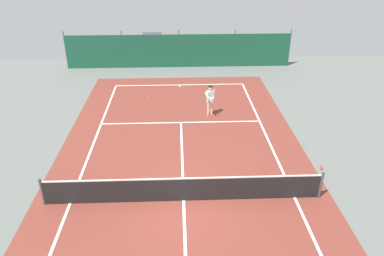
{
  "coord_description": "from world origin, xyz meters",
  "views": [
    {
      "loc": [
        -0.15,
        -10.87,
        8.61
      ],
      "look_at": [
        0.47,
        4.03,
        0.9
      ],
      "focal_mm": 34.82,
      "sensor_mm": 36.0,
      "label": 1
    }
  ],
  "objects": [
    {
      "name": "tennis_player",
      "position": [
        1.58,
        7.32,
        0.96
      ],
      "size": [
        0.57,
        0.82,
        1.64
      ],
      "rotation": [
        0.0,
        0.0,
        3.49
      ],
      "color": "beige",
      "rests_on": "ground"
    },
    {
      "name": "parked_car",
      "position": [
        -2.08,
        18.62,
        0.84
      ],
      "size": [
        2.13,
        4.26,
        1.68
      ],
      "rotation": [
        0.0,
        0.0,
        0.03
      ],
      "color": "silver",
      "rests_on": "ground"
    },
    {
      "name": "water_bottle",
      "position": [
        5.72,
        1.76,
        0.12
      ],
      "size": [
        0.08,
        0.08,
        0.24
      ],
      "primitive_type": "cylinder",
      "color": "#D84C38",
      "rests_on": "ground"
    },
    {
      "name": "tennis_net",
      "position": [
        0.0,
        0.0,
        0.51
      ],
      "size": [
        10.12,
        0.1,
        1.1
      ],
      "color": "black",
      "rests_on": "ground"
    },
    {
      "name": "back_fence",
      "position": [
        -0.0,
        16.15,
        0.67
      ],
      "size": [
        16.3,
        0.98,
        2.7
      ],
      "color": "#195138",
      "rests_on": "ground"
    },
    {
      "name": "court_surface",
      "position": [
        0.0,
        0.0,
        0.0
      ],
      "size": [
        11.02,
        26.6,
        0.01
      ],
      "color": "brown",
      "rests_on": "ground"
    },
    {
      "name": "ground_plane",
      "position": [
        0.0,
        0.0,
        0.0
      ],
      "size": [
        36.0,
        36.0,
        0.0
      ],
      "primitive_type": "plane",
      "color": "slate"
    },
    {
      "name": "tennis_ball_near_player",
      "position": [
        2.78,
        11.99,
        0.03
      ],
      "size": [
        0.07,
        0.07,
        0.07
      ],
      "primitive_type": "sphere",
      "color": "#CCDB33",
      "rests_on": "ground"
    },
    {
      "name": "tennis_ball_midcourt",
      "position": [
        -1.92,
        9.73,
        0.03
      ],
      "size": [
        0.07,
        0.07,
        0.07
      ],
      "primitive_type": "sphere",
      "color": "#CCDB33",
      "rests_on": "ground"
    }
  ]
}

